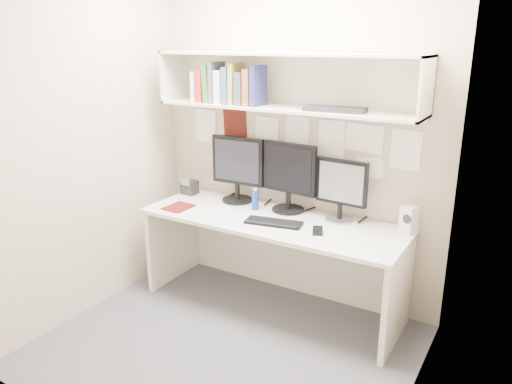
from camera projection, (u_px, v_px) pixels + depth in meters
The scene contains 19 objects.
floor at pixel (226, 347), 3.40m from camera, with size 2.40×2.00×0.01m, color #47474C.
wall_back at pixel (295, 135), 3.84m from camera, with size 2.40×0.02×2.60m, color tan.
wall_front at pixel (93, 208), 2.20m from camera, with size 2.40×0.02×2.60m, color tan.
wall_left at pixel (85, 142), 3.60m from camera, with size 0.02×2.00×2.60m, color tan.
wall_right at pixel (425, 191), 2.43m from camera, with size 0.02×2.00×2.60m, color tan.
desk at pixel (272, 263), 3.83m from camera, with size 2.00×0.70×0.73m.
overhead_hutch at pixel (288, 81), 3.60m from camera, with size 2.00×0.38×0.40m.
pinned_papers at pixel (295, 142), 3.85m from camera, with size 1.92×0.01×0.48m, color white, non-canonical shape.
monitor_left at pixel (238, 167), 4.03m from camera, with size 0.46×0.25×0.53m.
monitor_center at pixel (289, 175), 3.81m from camera, with size 0.46×0.25×0.53m.
monitor_right at pixel (341, 188), 3.61m from camera, with size 0.39×0.22×0.46m.
keyboard at pixel (274, 223), 3.60m from camera, with size 0.41×0.15×0.02m, color black.
mouse at pixel (318, 231), 3.43m from camera, with size 0.07×0.11×0.03m, color black.
speaker at pixel (409, 219), 3.42m from camera, with size 0.12×0.12×0.19m.
blue_bottle at pixel (255, 199), 3.89m from camera, with size 0.05×0.05×0.17m.
maroon_notebook at pixel (179, 207), 3.94m from camera, with size 0.18×0.22×0.01m, color #52100E.
desk_phone at pixel (189, 187), 4.28m from camera, with size 0.13×0.12×0.15m.
book_stack at pixel (228, 86), 3.74m from camera, with size 0.57×0.19×0.31m.
hutch_tray at pixel (335, 109), 3.38m from camera, with size 0.42×0.16×0.03m, color black.
Camera 1 is at (1.68, -2.42, 2.02)m, focal length 35.00 mm.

